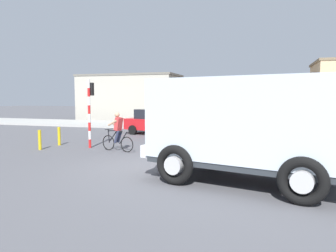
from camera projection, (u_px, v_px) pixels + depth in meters
name	position (u px, v px, depth m)	size (l,w,h in m)	color
ground_plane	(141.00, 168.00, 10.67)	(120.00, 120.00, 0.00)	#56565B
sidewalk_far	(212.00, 127.00, 24.24)	(80.00, 5.00, 0.16)	#ADADA8
truck_foreground	(247.00, 123.00, 8.72)	(5.84, 3.72, 2.90)	silver
cyclist	(118.00, 132.00, 13.81)	(1.69, 0.58, 1.72)	black
traffic_light_pole	(90.00, 104.00, 14.71)	(0.24, 0.43, 3.20)	red
car_red_near	(156.00, 122.00, 19.96)	(4.31, 2.70, 1.60)	red
car_white_mid	(253.00, 128.00, 15.73)	(4.27, 2.52, 1.60)	red
bollard_near	(40.00, 140.00, 14.23)	(0.14, 0.14, 0.90)	gold
bollard_far	(59.00, 136.00, 15.56)	(0.14, 0.14, 0.90)	gold
building_corner_left	(130.00, 97.00, 33.52)	(10.43, 5.13, 4.70)	#B2AD9E
building_mid_block	(236.00, 100.00, 30.46)	(9.26, 7.76, 4.07)	tan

